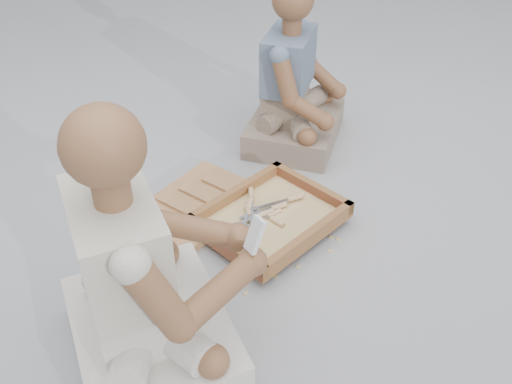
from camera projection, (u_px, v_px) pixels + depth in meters
ground at (286, 285)px, 2.18m from camera, size 60.00×60.00×0.00m
carved_panel at (195, 206)px, 2.54m from camera, size 0.65×0.53×0.04m
tool_tray at (270, 218)px, 2.40m from camera, size 0.64×0.55×0.07m
chisel_0 at (249, 207)px, 2.43m from camera, size 0.16×0.17×0.02m
chisel_1 at (270, 215)px, 2.41m from camera, size 0.22×0.02×0.02m
chisel_2 at (251, 196)px, 2.49m from camera, size 0.13×0.20×0.02m
chisel_3 at (293, 198)px, 2.49m from camera, size 0.22×0.02×0.02m
chisel_4 at (290, 199)px, 2.48m from camera, size 0.22×0.06×0.02m
chisel_5 at (261, 215)px, 2.40m from camera, size 0.22×0.04×0.02m
chisel_6 at (273, 219)px, 2.38m from camera, size 0.07×0.22×0.02m
chisel_7 at (274, 208)px, 2.44m from camera, size 0.22×0.06×0.02m
chisel_8 at (249, 213)px, 2.40m from camera, size 0.10×0.21×0.02m
wood_chip_0 at (277, 171)px, 2.78m from camera, size 0.02×0.02×0.00m
wood_chip_1 at (255, 240)px, 2.39m from camera, size 0.02×0.02×0.00m
wood_chip_2 at (194, 239)px, 2.39m from camera, size 0.02×0.02×0.00m
wood_chip_3 at (331, 237)px, 2.40m from camera, size 0.02×0.02×0.00m
wood_chip_4 at (294, 186)px, 2.68m from camera, size 0.02×0.02×0.00m
wood_chip_5 at (330, 251)px, 2.33m from camera, size 0.02×0.02×0.00m
wood_chip_6 at (338, 239)px, 2.39m from camera, size 0.02×0.02×0.00m
wood_chip_7 at (190, 240)px, 2.38m from camera, size 0.02×0.02×0.00m
wood_chip_8 at (298, 267)px, 2.26m from camera, size 0.02×0.02×0.00m
wood_chip_9 at (246, 293)px, 2.15m from camera, size 0.02×0.02×0.00m
wood_chip_10 at (305, 247)px, 2.35m from camera, size 0.02×0.02×0.00m
wood_chip_11 at (225, 190)px, 2.66m from camera, size 0.02×0.02×0.00m
wood_chip_12 at (289, 192)px, 2.65m from camera, size 0.02×0.02×0.00m
wood_chip_13 at (315, 198)px, 2.61m from camera, size 0.02×0.02×0.00m
wood_chip_14 at (334, 223)px, 2.47m from camera, size 0.02×0.02×0.00m
wood_chip_15 at (276, 276)px, 2.22m from camera, size 0.02×0.02×0.00m
craftsman at (142, 285)px, 1.74m from camera, size 0.69×0.69×0.95m
companion at (294, 92)px, 2.85m from camera, size 0.68×0.66×0.84m
mobile_phone at (255, 235)px, 1.73m from camera, size 0.06×0.05×0.12m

